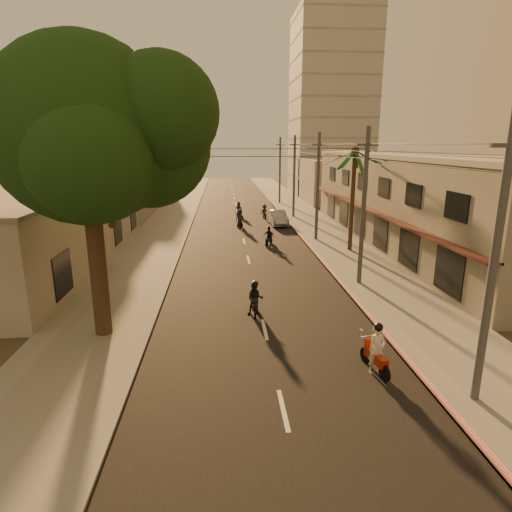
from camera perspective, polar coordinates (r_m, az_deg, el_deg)
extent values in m
plane|color=#383023|center=(17.60, 1.80, -12.48)|extent=(160.00, 160.00, 0.00)
cube|color=black|center=(36.50, -1.59, 1.96)|extent=(10.00, 140.00, 0.02)
cube|color=slate|center=(37.61, 9.90, 2.21)|extent=(5.00, 140.00, 0.12)
cube|color=slate|center=(36.90, -13.31, 1.79)|extent=(5.00, 140.00, 0.12)
cube|color=#B51613|center=(32.31, 7.93, 0.31)|extent=(0.20, 60.00, 0.20)
cube|color=gray|center=(37.36, 20.68, 6.76)|extent=(8.00, 34.00, 7.00)
cube|color=#9D998E|center=(37.09, 21.19, 12.34)|extent=(8.20, 34.20, 0.30)
cube|color=#46201C|center=(35.81, 14.33, 6.30)|extent=(0.80, 34.00, 0.12)
cube|color=#9D998E|center=(32.48, -26.58, 3.30)|extent=(8.00, 24.00, 5.00)
cube|color=gray|center=(32.14, -27.11, 7.84)|extent=(8.20, 24.20, 0.20)
cube|color=#B7B5B2|center=(73.98, 10.00, 19.08)|extent=(12.00, 12.00, 28.00)
cylinder|color=black|center=(19.01, -20.30, -1.62)|extent=(0.70, 0.70, 6.00)
cylinder|color=black|center=(18.62, -18.41, 7.66)|extent=(1.22, 2.17, 3.04)
cylinder|color=black|center=(18.32, -23.26, 7.76)|extent=(1.31, 1.49, 2.73)
sphere|color=black|center=(18.34, -21.87, 15.12)|extent=(7.20, 7.20, 7.20)
sphere|color=black|center=(18.81, -14.21, 14.14)|extent=(5.20, 5.20, 5.20)
sphere|color=black|center=(19.67, -26.24, 13.71)|extent=(4.80, 4.80, 4.80)
sphere|color=black|center=(16.44, -21.37, 12.19)|extent=(4.60, 4.60, 4.60)
sphere|color=black|center=(17.25, -12.56, 18.22)|extent=(4.40, 4.40, 4.40)
sphere|color=black|center=(18.09, -30.72, 15.78)|extent=(4.00, 4.00, 4.00)
sphere|color=black|center=(20.43, -16.75, 18.48)|extent=(4.40, 4.40, 4.40)
cylinder|color=black|center=(33.31, 12.71, 7.01)|extent=(0.32, 0.32, 7.60)
sphere|color=black|center=(33.04, 13.09, 13.55)|extent=(0.60, 0.60, 0.60)
cylinder|color=#38383A|center=(14.48, 29.08, -1.34)|extent=(0.26, 0.26, 9.00)
cube|color=#38383A|center=(14.04, 30.88, 12.53)|extent=(1.20, 0.12, 0.12)
cylinder|color=#38383A|center=(25.12, 14.14, 6.14)|extent=(0.26, 0.26, 9.00)
cube|color=#38383A|center=(24.87, 14.65, 14.14)|extent=(1.20, 0.12, 0.12)
cylinder|color=#38383A|center=(36.62, 8.21, 8.98)|extent=(0.26, 0.26, 9.00)
cube|color=#38383A|center=(36.45, 8.42, 14.46)|extent=(1.20, 0.12, 0.12)
cylinder|color=#38383A|center=(48.36, 5.11, 10.42)|extent=(0.26, 0.26, 9.00)
cube|color=#38383A|center=(48.23, 5.21, 14.57)|extent=(1.20, 0.12, 0.12)
cylinder|color=#38383A|center=(60.20, 3.21, 11.28)|extent=(0.26, 0.26, 9.00)
cube|color=#38383A|center=(60.10, 3.26, 14.61)|extent=(1.20, 0.12, 0.12)
cube|color=#9D998E|center=(62.78, 10.24, 9.84)|extent=(8.00, 14.00, 6.00)
cube|color=#9D998E|center=(51.39, -18.37, 7.41)|extent=(8.00, 14.00, 4.40)
cube|color=#9D998E|center=(68.82, -14.95, 10.40)|extent=(8.00, 14.00, 7.00)
cylinder|color=black|center=(17.10, 14.36, -12.69)|extent=(0.22, 0.62, 0.61)
cylinder|color=black|center=(16.08, 16.77, -14.74)|extent=(0.22, 0.62, 0.61)
cube|color=#9C1D0C|center=(16.38, 15.74, -12.90)|extent=(0.52, 1.23, 0.33)
cube|color=#9C1D0C|center=(16.73, 14.82, -11.62)|extent=(0.34, 0.17, 0.65)
cylinder|color=silver|center=(16.67, 14.69, -10.26)|extent=(0.60, 0.15, 0.04)
imported|color=beige|center=(16.24, 15.81, -11.92)|extent=(0.82, 0.67, 1.83)
sphere|color=black|center=(15.88, 16.03, -9.12)|extent=(0.33, 0.33, 0.33)
sphere|color=silver|center=(16.40, 13.84, -9.58)|extent=(0.13, 0.13, 0.13)
sphere|color=silver|center=(16.69, 15.71, -9.28)|extent=(0.13, 0.13, 0.13)
cylinder|color=black|center=(21.51, -0.08, -6.48)|extent=(0.14, 0.55, 0.54)
cylinder|color=black|center=(20.38, -0.11, -7.71)|extent=(0.14, 0.55, 0.54)
cube|color=black|center=(20.78, -0.10, -6.48)|extent=(0.36, 1.09, 0.29)
cube|color=black|center=(21.18, -0.09, -5.64)|extent=(0.30, 0.12, 0.58)
cylinder|color=silver|center=(21.18, -0.09, -4.66)|extent=(0.54, 0.08, 0.04)
imported|color=black|center=(20.68, -0.10, -5.75)|extent=(0.90, 0.75, 1.63)
sphere|color=black|center=(20.43, -0.10, -3.73)|extent=(0.29, 0.29, 0.29)
cylinder|color=black|center=(35.58, 2.02, 2.03)|extent=(0.29, 0.50, 0.51)
cylinder|color=black|center=(34.52, 1.45, 1.64)|extent=(0.29, 0.50, 0.51)
cube|color=black|center=(34.93, 1.71, 2.21)|extent=(0.64, 1.02, 0.27)
cube|color=black|center=(35.33, 1.94, 2.57)|extent=(0.29, 0.19, 0.55)
cylinder|color=silver|center=(35.36, 2.00, 3.11)|extent=(0.47, 0.24, 0.04)
imported|color=black|center=(34.88, 1.71, 2.63)|extent=(1.17, 1.04, 1.53)
sphere|color=black|center=(34.73, 1.72, 3.79)|extent=(0.27, 0.27, 0.27)
cylinder|color=black|center=(43.20, -2.28, 4.33)|extent=(0.16, 0.59, 0.59)
cylinder|color=black|center=(41.93, -2.03, 4.02)|extent=(0.16, 0.59, 0.59)
cube|color=black|center=(42.44, -2.15, 4.54)|extent=(0.41, 1.18, 0.31)
cube|color=black|center=(42.92, -2.25, 4.86)|extent=(0.32, 0.14, 0.63)
cylinder|color=silver|center=(42.98, -2.28, 5.37)|extent=(0.58, 0.10, 0.04)
imported|color=black|center=(42.38, -2.15, 4.94)|extent=(0.97, 0.73, 1.76)
sphere|color=black|center=(42.25, -2.16, 6.05)|extent=(0.31, 0.31, 0.31)
cylinder|color=black|center=(48.36, 0.99, 5.41)|extent=(0.15, 0.52, 0.52)
cylinder|color=black|center=(47.24, 1.26, 5.19)|extent=(0.15, 0.52, 0.52)
cube|color=black|center=(47.69, 1.14, 5.58)|extent=(0.36, 1.04, 0.28)
cube|color=black|center=(48.12, 1.03, 5.83)|extent=(0.28, 0.12, 0.55)
cylinder|color=silver|center=(48.18, 1.01, 6.23)|extent=(0.51, 0.09, 0.04)
imported|color=black|center=(47.65, 1.14, 5.90)|extent=(1.12, 0.78, 1.55)
sphere|color=black|center=(47.55, 1.15, 6.76)|extent=(0.28, 0.28, 0.28)
imported|color=gray|center=(44.02, 2.90, 5.12)|extent=(2.10, 4.70, 1.49)
cylinder|color=black|center=(49.95, -2.35, 5.71)|extent=(0.10, 0.54, 0.54)
cylinder|color=black|center=(48.77, -2.29, 5.49)|extent=(0.10, 0.54, 0.54)
cube|color=black|center=(49.25, -2.32, 5.89)|extent=(0.27, 1.05, 0.29)
cube|color=black|center=(49.70, -2.34, 6.13)|extent=(0.29, 0.10, 0.57)
cylinder|color=silver|center=(49.77, -2.35, 6.53)|extent=(0.53, 0.04, 0.04)
imported|color=black|center=(49.21, -2.32, 6.21)|extent=(0.79, 0.52, 1.61)
sphere|color=black|center=(49.11, -2.33, 7.07)|extent=(0.29, 0.29, 0.29)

